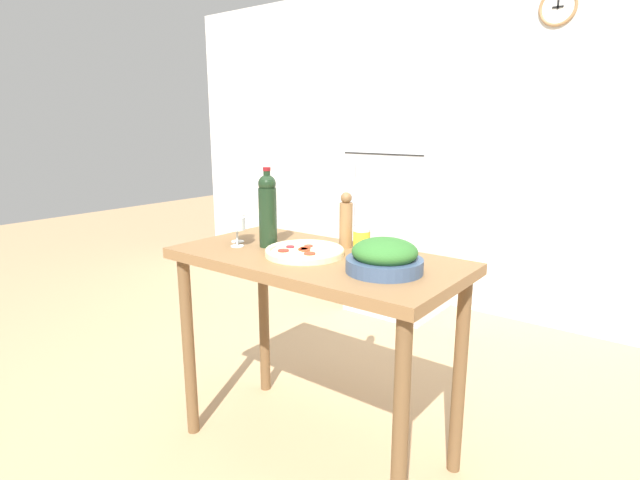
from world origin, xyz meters
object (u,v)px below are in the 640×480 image
at_px(wine_glass_near, 237,225).
at_px(salt_canister, 362,240).
at_px(salad_bowl, 385,257).
at_px(pepper_mill, 346,221).
at_px(homemade_pizza, 305,251).
at_px(wine_bottle, 268,209).
at_px(wine_glass_far, 237,221).
at_px(refrigerator, 401,202).

xyz_separation_m(wine_glass_near, salt_canister, (0.50, 0.26, -0.05)).
height_order(wine_glass_near, salad_bowl, wine_glass_near).
relative_size(pepper_mill, salt_canister, 2.36).
xyz_separation_m(pepper_mill, salt_canister, (0.10, -0.03, -0.07)).
height_order(homemade_pizza, salt_canister, salt_canister).
xyz_separation_m(wine_glass_near, homemade_pizza, (0.34, 0.07, -0.08)).
height_order(wine_bottle, wine_glass_far, wine_bottle).
bearing_deg(wine_glass_near, pepper_mill, 35.70).
height_order(wine_bottle, salad_bowl, wine_bottle).
xyz_separation_m(refrigerator, salt_canister, (0.72, -1.69, 0.11)).
bearing_deg(pepper_mill, wine_glass_far, -154.42).
bearing_deg(refrigerator, salad_bowl, -63.26).
bearing_deg(wine_bottle, homemade_pizza, -5.20).
relative_size(wine_bottle, wine_glass_far, 2.66).
relative_size(refrigerator, salt_canister, 16.67).
relative_size(wine_bottle, wine_glass_near, 2.66).
xyz_separation_m(refrigerator, wine_glass_near, (0.22, -1.95, 0.15)).
relative_size(wine_glass_near, homemade_pizza, 0.40).
distance_m(refrigerator, salad_bowl, 2.13).
relative_size(homemade_pizza, salt_canister, 3.18).
xyz_separation_m(wine_glass_far, salad_bowl, (0.80, -0.01, -0.04)).
bearing_deg(wine_glass_near, wine_bottle, 37.82).
height_order(wine_glass_near, homemade_pizza, wine_glass_near).
bearing_deg(salt_canister, pepper_mill, 164.10).
bearing_deg(wine_glass_near, refrigerator, 96.48).
bearing_deg(homemade_pizza, wine_glass_near, -169.01).
relative_size(wine_bottle, salad_bowl, 1.23).
bearing_deg(pepper_mill, refrigerator, 110.45).
height_order(wine_bottle, salt_canister, wine_bottle).
relative_size(refrigerator, wine_glass_near, 13.08).
height_order(refrigerator, pepper_mill, refrigerator).
bearing_deg(wine_glass_far, pepper_mill, 25.58).
xyz_separation_m(refrigerator, salad_bowl, (0.96, -1.90, 0.11)).
height_order(wine_glass_near, salt_canister, wine_glass_near).
height_order(refrigerator, salad_bowl, refrigerator).
bearing_deg(salt_canister, wine_glass_far, -161.21).
relative_size(wine_glass_near, wine_glass_far, 1.00).
height_order(wine_bottle, pepper_mill, wine_bottle).
distance_m(wine_glass_far, salt_canister, 0.60).
xyz_separation_m(wine_glass_far, homemade_pizza, (0.41, 0.00, -0.08)).
bearing_deg(salad_bowl, wine_glass_near, -175.71).
bearing_deg(salt_canister, wine_bottle, -156.39).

